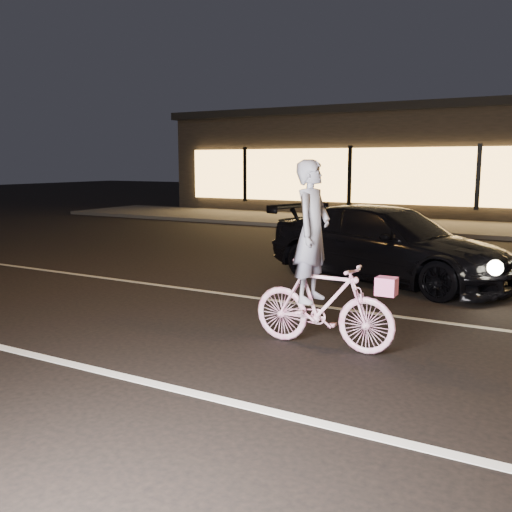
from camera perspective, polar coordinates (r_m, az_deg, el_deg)
The scene contains 7 objects.
ground at distance 6.54m, azimuth 1.45°, elevation -9.12°, with size 90.00×90.00×0.00m, color black.
lane_stripe_near at distance 5.34m, azimuth -6.29°, elevation -13.47°, with size 60.00×0.12×0.01m, color silver.
lane_stripe_far at distance 8.29m, azimuth 7.94°, elevation -5.20°, with size 60.00×0.10×0.01m, color gray.
sidewalk at distance 18.82m, azimuth 20.28°, elevation 2.61°, with size 30.00×4.00×0.12m, color #383533.
storefront at distance 24.63m, azimuth 22.80°, elevation 8.78°, with size 25.40×8.42×4.20m.
cyclist at distance 6.41m, azimuth 6.41°, elevation -2.64°, with size 1.67×0.58×2.10m.
sedan at distance 10.25m, azimuth 13.07°, elevation 1.14°, with size 4.85×3.04×1.31m.
Camera 1 is at (2.89, -5.49, 2.07)m, focal length 40.00 mm.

